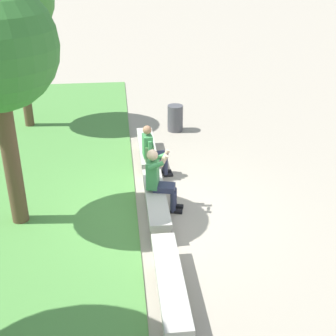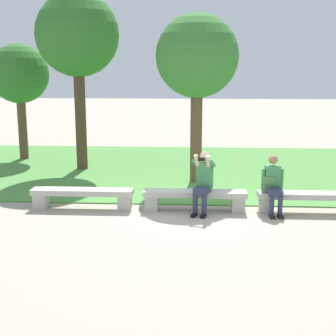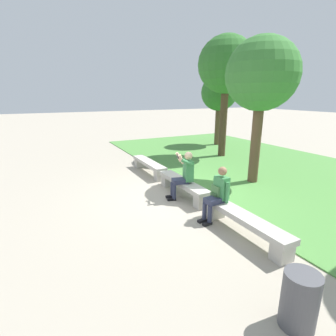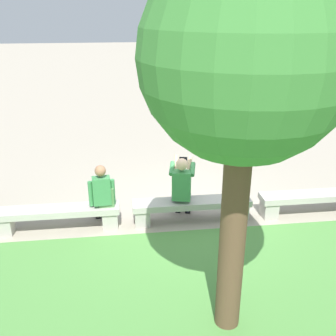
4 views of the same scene
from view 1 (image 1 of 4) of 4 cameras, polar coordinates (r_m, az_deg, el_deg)
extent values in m
plane|color=#A89E8C|center=(9.48, -1.47, -5.58)|extent=(80.00, 80.00, 0.00)
cube|color=#B7B2A8|center=(7.23, 0.25, -13.35)|extent=(2.26, 0.40, 0.12)
cube|color=#B7B2A8|center=(8.11, -0.52, -10.33)|extent=(0.28, 0.34, 0.33)
cube|color=#B7B2A8|center=(9.28, -1.50, -3.54)|extent=(2.26, 0.40, 0.12)
cube|color=#B7B2A8|center=(8.60, -0.93, -7.96)|extent=(0.28, 0.34, 0.33)
cube|color=#B7B2A8|center=(10.21, -1.94, -2.01)|extent=(0.28, 0.34, 0.33)
cube|color=#B7B2A8|center=(11.51, -2.57, 2.61)|extent=(2.26, 0.40, 0.12)
cube|color=#B7B2A8|center=(10.75, -2.19, -0.50)|extent=(0.28, 0.34, 0.33)
cube|color=#B7B2A8|center=(12.47, -2.85, 3.40)|extent=(0.28, 0.34, 0.33)
cube|color=black|center=(9.49, 1.02, -5.31)|extent=(0.16, 0.26, 0.06)
cylinder|color=#2D334C|center=(9.39, 0.61, -4.19)|extent=(0.11, 0.11, 0.42)
cube|color=black|center=(9.66, 1.16, -4.70)|extent=(0.16, 0.26, 0.06)
cylinder|color=#2D334C|center=(9.56, 0.76, -3.59)|extent=(0.11, 0.11, 0.42)
cube|color=#2D334C|center=(9.37, -0.46, -2.38)|extent=(0.39, 0.48, 0.12)
cube|color=#3D894C|center=(9.27, -1.88, -0.77)|extent=(0.38, 0.30, 0.56)
sphere|color=beige|center=(9.09, -1.92, 1.59)|extent=(0.22, 0.22, 0.22)
cylinder|color=#3D894C|center=(8.96, -1.47, 0.30)|extent=(0.16, 0.32, 0.21)
cylinder|color=beige|center=(8.96, -0.53, 0.89)|extent=(0.14, 0.20, 0.27)
cylinder|color=#3D894C|center=(9.30, -1.10, 1.31)|extent=(0.16, 0.32, 0.21)
cylinder|color=beige|center=(9.18, -0.30, 1.55)|extent=(0.10, 0.19, 0.27)
cube|color=black|center=(9.05, -0.04, 1.43)|extent=(0.15, 0.05, 0.08)
cube|color=black|center=(10.90, 0.03, -0.86)|extent=(0.12, 0.23, 0.06)
cylinder|color=#2D334C|center=(10.80, -0.28, 0.11)|extent=(0.10, 0.10, 0.42)
cube|color=black|center=(11.06, -0.16, -0.44)|extent=(0.12, 0.23, 0.06)
cylinder|color=#2D334C|center=(10.96, -0.47, 0.51)|extent=(0.10, 0.10, 0.42)
cube|color=#2D334C|center=(10.73, -1.32, 1.52)|extent=(0.32, 0.42, 0.12)
cube|color=#3D894C|center=(10.59, -2.51, 2.70)|extent=(0.34, 0.23, 0.52)
sphere|color=#9E7051|center=(10.44, -2.55, 4.66)|extent=(0.20, 0.20, 0.20)
cylinder|color=#3D894C|center=(10.44, -2.22, 2.03)|extent=(0.08, 0.08, 0.48)
cylinder|color=#3D894C|center=(10.80, -2.57, 2.88)|extent=(0.08, 0.08, 0.48)
cube|color=#4C7F47|center=(10.59, -2.28, 1.86)|extent=(0.28, 0.20, 0.36)
cube|color=#395F35|center=(10.62, -1.68, 1.53)|extent=(0.20, 0.06, 0.16)
torus|color=black|center=(10.51, -2.30, 2.85)|extent=(0.10, 0.02, 0.10)
cylinder|color=brown|center=(14.04, -17.21, 10.52)|extent=(0.26, 0.26, 2.94)
cylinder|color=brown|center=(9.05, -18.59, 1.16)|extent=(0.32, 0.32, 2.74)
cylinder|color=#4C4C51|center=(13.42, 0.89, 6.10)|extent=(0.44, 0.44, 0.75)
camera|label=2|loc=(13.40, 46.64, 9.88)|focal=50.00mm
camera|label=3|loc=(14.91, 10.73, 17.36)|focal=28.00mm
camera|label=4|loc=(11.06, -39.87, 14.58)|focal=42.00mm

